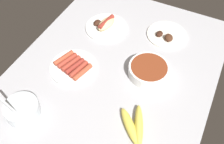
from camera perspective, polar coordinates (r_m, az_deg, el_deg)
The scene contains 7 objects.
ground_plane at distance 117.91cm, azimuth 0.11°, elevation -0.59°, with size 120.00×90.00×3.00cm, color #B2B2B7.
plate_sausages at distance 119.02cm, azimuth -8.79°, elevation 1.33°, with size 21.97×21.97×3.34cm.
bowl_chili at distance 115.11cm, azimuth 8.29°, elevation 0.44°, with size 18.32×18.32×5.39cm.
plate_grilled_meat at distance 135.55cm, azimuth 12.24°, elevation 8.20°, with size 20.67×20.67×4.17cm.
bowl_coleslaw at distance 108.49cm, azimuth -19.73°, elevation -7.91°, with size 14.02×14.02×15.52cm.
banana_bunch at distance 100.72cm, azimuth 5.14°, elevation -12.08°, with size 18.32×15.42×3.67cm.
plate_hotdog_assembled at distance 136.61cm, azimuth -1.40°, elevation 10.49°, with size 22.29×22.29×5.61cm.
Camera 1 is at (64.67, 31.93, 91.79)cm, focal length 40.40 mm.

